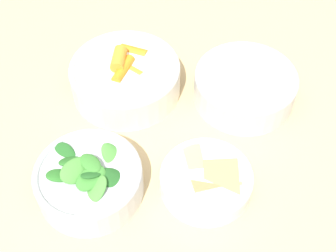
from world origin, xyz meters
TOP-DOWN VIEW (x-y plane):
  - dining_table at (0.00, 0.00)m, footprint 1.17×1.03m
  - bowl_carrots at (-0.16, 0.10)m, footprint 0.19×0.19m
  - bowl_greens at (-0.18, -0.11)m, footprint 0.16×0.16m
  - bowl_beans_hotdog at (0.05, 0.11)m, footprint 0.18×0.18m
  - bowl_cookies at (-0.01, -0.08)m, footprint 0.14×0.14m

SIDE VIEW (x-z plane):
  - dining_table at x=0.00m, z-range 0.27..0.99m
  - bowl_cookies at x=-0.01m, z-range 0.72..0.77m
  - bowl_beans_hotdog at x=0.05m, z-range 0.72..0.78m
  - bowl_greens at x=-0.18m, z-range 0.72..0.79m
  - bowl_carrots at x=-0.16m, z-range 0.72..0.80m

